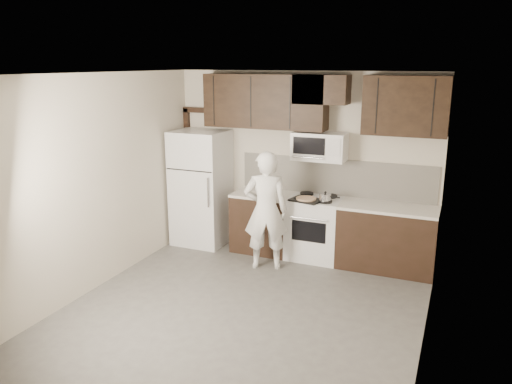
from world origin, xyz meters
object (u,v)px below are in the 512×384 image
Objects in this scene: refrigerator at (201,188)px; stove at (315,228)px; microwave at (319,146)px; person at (266,211)px.

stove is at bearing 1.51° from refrigerator.
microwave is (-0.00, 0.12, 1.19)m from stove.
refrigerator is 1.08× the size of person.
microwave is 1.22m from person.
person is at bearing -125.96° from microwave.
person is (1.32, -0.56, -0.07)m from refrigerator.
person is (-0.53, -0.61, 0.37)m from stove.
refrigerator reaches higher than person.
stove is at bearing -151.23° from person.
stove is 1.90m from refrigerator.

